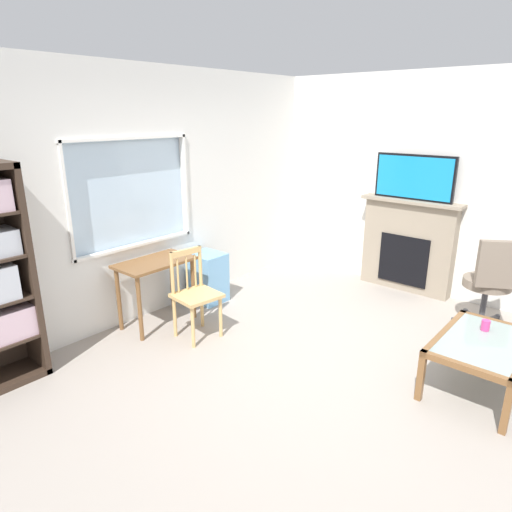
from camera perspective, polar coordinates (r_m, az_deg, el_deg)
ground at (r=4.16m, az=7.67°, el=-14.51°), size 6.03×5.40×0.02m
wall_back_with_window at (r=5.13m, az=-12.63°, el=7.64°), size 5.03×0.15×2.68m
wall_right at (r=5.93m, az=22.14°, el=8.14°), size 0.12×4.60×2.68m
desk_under_window at (r=4.86m, az=-12.60°, el=-2.07°), size 0.80×0.46×0.72m
wooden_chair at (r=4.57m, az=-7.79°, el=-4.70°), size 0.46×0.45×0.90m
plastic_drawer_unit at (r=5.47m, az=-6.16°, el=-2.70°), size 0.35×0.40×0.60m
fireplace at (r=6.02m, az=18.65°, el=1.32°), size 0.26×1.24×1.18m
tv at (r=5.84m, az=19.41°, el=9.38°), size 0.06×0.97×0.54m
office_chair at (r=5.25m, az=27.61°, el=-2.60°), size 0.61×0.57×1.00m
coffee_table at (r=4.16m, az=26.82°, el=-10.28°), size 1.01×0.67×0.44m
sippy_cup at (r=4.31m, az=27.07°, el=-7.81°), size 0.07×0.07×0.09m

